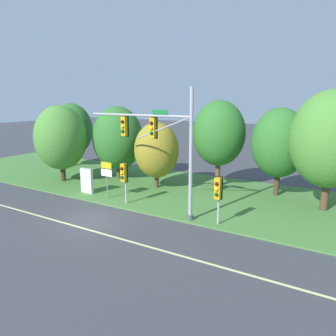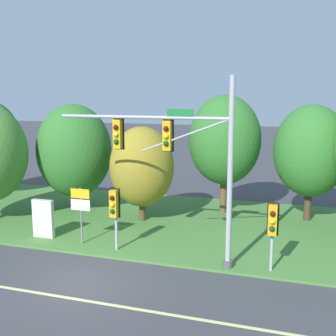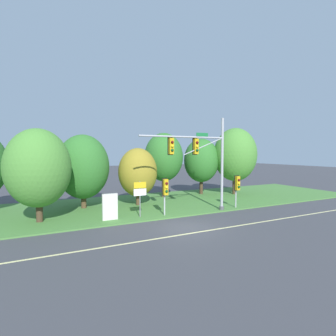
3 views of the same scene
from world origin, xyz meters
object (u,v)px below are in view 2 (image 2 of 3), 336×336
Objects in this scene: pedestrian_signal_near_kerb at (114,207)px; route_sign_post at (81,206)px; traffic_signal_mast at (182,154)px; tree_tall_centre at (225,140)px; pedestrian_signal_further_along at (273,223)px; info_kiosk at (43,219)px; tree_behind_signpost at (74,151)px; tree_mid_verge at (142,167)px; tree_right_far at (311,151)px.

route_sign_post is (-1.92, 0.42, -0.22)m from pedestrian_signal_near_kerb.
tree_tall_centre is (0.35, 8.02, -0.29)m from traffic_signal_mast.
traffic_signal_mast is 2.72× the size of pedestrian_signal_further_along.
pedestrian_signal_further_along is 11.13m from info_kiosk.
info_kiosk is at bearing -78.01° from tree_behind_signpost.
pedestrian_signal_further_along is 0.54× the size of tree_mid_verge.
pedestrian_signal_near_kerb is 0.55× the size of tree_mid_verge.
pedestrian_signal_near_kerb is 1.52× the size of info_kiosk.
pedestrian_signal_near_kerb is at bearing -83.79° from tree_mid_verge.
route_sign_post is at bearing -144.92° from tree_right_far.
route_sign_post is 2.42m from info_kiosk.
tree_right_far is (10.24, 7.19, 2.08)m from route_sign_post.
tree_mid_verge is at bearing -143.82° from tree_tall_centre.
pedestrian_signal_further_along is 1.05× the size of route_sign_post.
tree_tall_centre reaches higher than tree_behind_signpost.
route_sign_post is 6.47m from tree_behind_signpost.
tree_mid_verge is (-7.41, 5.02, 1.01)m from pedestrian_signal_further_along.
traffic_signal_mast is at bearing -35.32° from tree_behind_signpost.
tree_right_far reaches higher than route_sign_post.
tree_right_far is (4.79, -0.14, -0.42)m from tree_tall_centre.
tree_mid_verge is (-0.52, 4.79, 0.98)m from pedestrian_signal_near_kerb.
tree_tall_centre is at bearing 53.39° from route_sign_post.
tree_behind_signpost reaches higher than route_sign_post.
pedestrian_signal_further_along is (6.89, -0.23, -0.03)m from pedestrian_signal_near_kerb.
tree_tall_centre is at bearing 42.80° from info_kiosk.
route_sign_post reaches higher than info_kiosk.
route_sign_post is 1.42× the size of info_kiosk.
tree_right_far is (8.84, 2.82, 0.88)m from tree_mid_verge.
pedestrian_signal_further_along is 0.41× the size of tree_tall_centre.
pedestrian_signal_near_kerb is at bearing 175.19° from traffic_signal_mast.
tree_tall_centre reaches higher than info_kiosk.
pedestrian_signal_further_along is at bearing -4.51° from info_kiosk.
tree_tall_centre is 3.67× the size of info_kiosk.
tree_behind_signpost is at bearing 169.20° from tree_mid_verge.
tree_right_far is (8.32, 7.61, 1.86)m from pedestrian_signal_near_kerb.
tree_mid_verge is 5.90m from info_kiosk.
tree_right_far is at bearing 56.89° from traffic_signal_mast.
info_kiosk is (-7.68, -7.11, -3.39)m from tree_tall_centre.
tree_behind_signpost is (-3.30, 5.27, 1.77)m from route_sign_post.
tree_tall_centre reaches higher than pedestrian_signal_further_along.
traffic_signal_mast is at bearing -4.81° from pedestrian_signal_near_kerb.
pedestrian_signal_near_kerb reaches higher than route_sign_post.
tree_tall_centre is at bearing 13.28° from tree_behind_signpost.
pedestrian_signal_near_kerb is 4.92m from tree_mid_verge.
tree_right_far is at bearing 42.44° from pedestrian_signal_near_kerb.
route_sign_post is 0.42× the size of tree_behind_signpost.
info_kiosk is at bearing -137.20° from tree_tall_centre.
tree_tall_centre is 11.01m from info_kiosk.
pedestrian_signal_near_kerb is (-3.18, 0.27, -2.57)m from traffic_signal_mast.
traffic_signal_mast reaches higher than tree_tall_centre.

